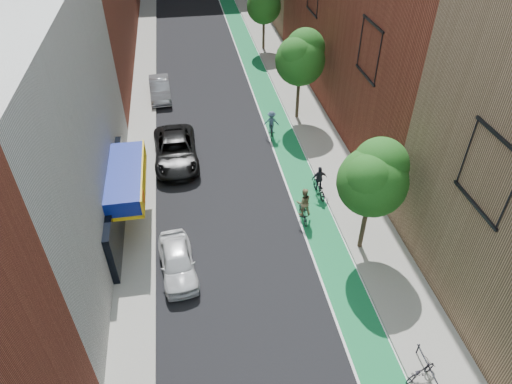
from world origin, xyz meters
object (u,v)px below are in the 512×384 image
parked_car_black (176,151)px  cyclist_lane_far (272,126)px  cyclist_lane_near (303,207)px  cyclist_lane_mid (319,185)px  parked_car_silver (160,89)px  parked_car_white (177,262)px

parked_car_black → cyclist_lane_far: bearing=15.3°
cyclist_lane_near → cyclist_lane_far: size_ratio=1.07×
cyclist_lane_near → cyclist_lane_far: cyclist_lane_near is taller
cyclist_lane_mid → cyclist_lane_far: size_ratio=1.00×
parked_car_silver → cyclist_lane_mid: (9.30, -14.56, -0.05)m
parked_car_silver → cyclist_lane_far: cyclist_lane_far is taller
parked_car_silver → cyclist_lane_near: size_ratio=2.17×
parked_car_silver → cyclist_lane_mid: 17.28m
parked_car_black → cyclist_lane_mid: bearing=-32.3°
parked_car_white → cyclist_lane_far: 13.79m
cyclist_lane_mid → parked_car_black: bearing=-34.9°
parked_car_black → cyclist_lane_near: size_ratio=2.85×
parked_car_white → cyclist_lane_near: bearing=15.6°
parked_car_silver → cyclist_lane_far: (7.80, -7.51, 0.09)m
cyclist_lane_mid → parked_car_silver: bearing=-61.4°
parked_car_black → cyclist_lane_mid: size_ratio=3.07×
parked_car_black → cyclist_lane_near: bearing=-47.2°
parked_car_white → cyclist_lane_mid: bearing=23.6°
cyclist_lane_far → cyclist_lane_near: bearing=103.3°
parked_car_white → parked_car_silver: bearing=86.5°
cyclist_lane_mid → cyclist_lane_far: (-1.50, 7.05, 0.14)m
parked_car_silver → cyclist_lane_far: size_ratio=2.33×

